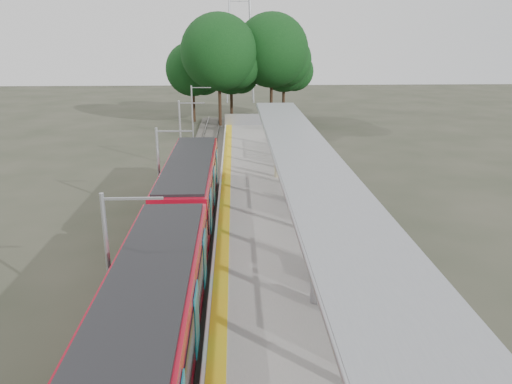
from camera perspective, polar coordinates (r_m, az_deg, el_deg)
trackbed at (r=30.58m, az=-7.16°, el=-2.12°), size 3.00×70.00×0.24m
platform at (r=30.40m, az=1.30°, el=-1.34°), size 6.00×50.00×1.00m
tactile_strip at (r=30.19m, az=-3.53°, el=-0.49°), size 0.60×50.00×0.02m
end_fence at (r=54.39m, az=-0.39°, el=8.30°), size 6.00×0.10×1.20m
train at (r=22.12m, az=-9.01°, el=-4.69°), size 2.74×27.60×3.62m
canopy at (r=25.87m, az=5.46°, el=3.74°), size 3.27×38.00×3.66m
tree_cluster at (r=61.14m, az=-1.41°, el=15.09°), size 17.98×14.13×12.94m
catenary_masts at (r=29.00m, az=-10.90°, el=2.39°), size 2.08×48.16×5.40m
bench_near at (r=19.96m, az=9.18°, el=-8.75°), size 0.51×1.61×1.09m
bench_mid at (r=28.80m, az=5.34°, el=-0.28°), size 1.00×1.62×1.06m
bench_far at (r=44.96m, az=3.39°, el=6.22°), size 0.80×1.54×1.01m
info_pillar_near at (r=20.97m, az=7.77°, el=-7.02°), size 0.35×0.35×1.57m
info_pillar_far at (r=34.15m, az=2.49°, el=3.13°), size 0.44×0.44×1.95m
litter_bin at (r=18.62m, az=6.81°, el=-11.29°), size 0.43×0.43×0.80m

